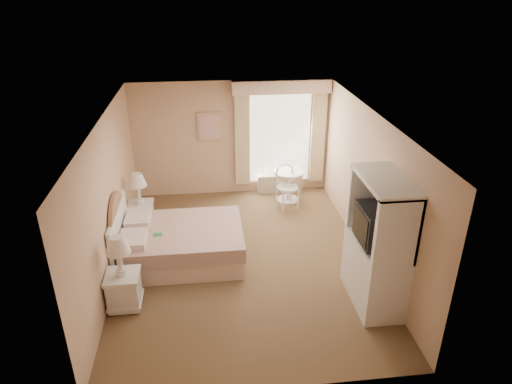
{
  "coord_description": "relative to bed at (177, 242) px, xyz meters",
  "views": [
    {
      "loc": [
        -0.56,
        -6.57,
        4.42
      ],
      "look_at": [
        0.25,
        0.3,
        1.13
      ],
      "focal_mm": 32.0,
      "sensor_mm": 36.0,
      "label": 1
    }
  ],
  "objects": [
    {
      "name": "cafe_chair",
      "position": [
        2.19,
        1.75,
        0.2
      ],
      "size": [
        0.54,
        0.54,
        0.92
      ],
      "rotation": [
        0.0,
        0.0,
        0.26
      ],
      "color": "white",
      "rests_on": "room"
    },
    {
      "name": "nightstand_far",
      "position": [
        -0.71,
        1.13,
        0.1
      ],
      "size": [
        0.47,
        0.47,
        1.13
      ],
      "color": "silver",
      "rests_on": "room"
    },
    {
      "name": "framed_art",
      "position": [
        0.68,
        2.56,
        1.22
      ],
      "size": [
        0.52,
        0.04,
        0.62
      ],
      "color": "tan",
      "rests_on": "room"
    },
    {
      "name": "room",
      "position": [
        1.13,
        -0.15,
        0.92
      ],
      "size": [
        4.21,
        5.51,
        2.51
      ],
      "color": "brown",
      "rests_on": "ground"
    },
    {
      "name": "bed",
      "position": [
        0.0,
        0.0,
        0.0
      ],
      "size": [
        2.07,
        1.55,
        1.37
      ],
      "color": "#DBAB8E",
      "rests_on": "room"
    },
    {
      "name": "armoire",
      "position": [
        2.94,
        -1.43,
        0.49
      ],
      "size": [
        0.6,
        1.2,
        1.99
      ],
      "color": "silver",
      "rests_on": "room"
    },
    {
      "name": "round_table",
      "position": [
        2.29,
        2.03,
        0.12
      ],
      "size": [
        0.65,
        0.65,
        0.68
      ],
      "color": "white",
      "rests_on": "room"
    },
    {
      "name": "nightstand_near",
      "position": [
        -0.71,
        -1.16,
        0.11
      ],
      "size": [
        0.48,
        0.48,
        1.17
      ],
      "color": "silver",
      "rests_on": "room"
    },
    {
      "name": "window",
      "position": [
        2.18,
        2.5,
        1.01
      ],
      "size": [
        2.05,
        0.22,
        2.51
      ],
      "color": "white",
      "rests_on": "room"
    }
  ]
}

